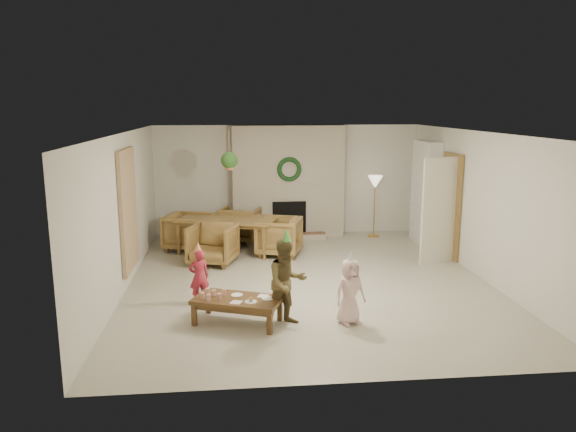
{
  "coord_description": "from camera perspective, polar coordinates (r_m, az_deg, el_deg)",
  "views": [
    {
      "loc": [
        -1.23,
        -8.77,
        2.94
      ],
      "look_at": [
        -0.3,
        0.4,
        1.05
      ],
      "focal_mm": 33.84,
      "sensor_mm": 36.0,
      "label": 1
    }
  ],
  "objects": [
    {
      "name": "fireplace_hearth",
      "position": [
        12.13,
        0.2,
        -2.15
      ],
      "size": [
        1.6,
        0.3,
        0.12
      ],
      "primitive_type": "cube",
      "color": "#5A3119",
      "rests_on": "floor"
    },
    {
      "name": "cup_a",
      "position": [
        7.53,
        -8.98,
        -8.24
      ],
      "size": [
        0.08,
        0.08,
        0.08
      ],
      "primitive_type": "cylinder",
      "rotation": [
        0.0,
        0.0,
        -0.37
      ],
      "color": "silver",
      "rests_on": "coffee_table_top"
    },
    {
      "name": "floor_lamp_shade",
      "position": [
        12.3,
        9.15,
        3.55
      ],
      "size": [
        0.33,
        0.33,
        0.28
      ],
      "primitive_type": "cone",
      "rotation": [
        3.14,
        0.0,
        0.0
      ],
      "color": "beige",
      "rests_on": "floor_lamp_post"
    },
    {
      "name": "fireplace_mass",
      "position": [
        12.25,
        0.03,
        3.66
      ],
      "size": [
        2.5,
        0.4,
        2.5
      ],
      "primitive_type": "cube",
      "color": "#4E1416",
      "rests_on": "floor"
    },
    {
      "name": "bookshelf_shelf_c",
      "position": [
        11.9,
        14.18,
        3.07
      ],
      "size": [
        0.3,
        0.92,
        0.03
      ],
      "primitive_type": "cube",
      "color": "white",
      "rests_on": "bookshelf_carcass"
    },
    {
      "name": "plate_b",
      "position": [
        7.34,
        -3.93,
        -8.96
      ],
      "size": [
        0.21,
        0.21,
        0.01
      ],
      "primitive_type": "cylinder",
      "rotation": [
        0.0,
        0.0,
        -0.37
      ],
      "color": "white",
      "rests_on": "coffee_table_top"
    },
    {
      "name": "fireplace_wreath",
      "position": [
        11.98,
        0.14,
        4.93
      ],
      "size": [
        0.54,
        0.1,
        0.54
      ],
      "primitive_type": "torus",
      "rotation": [
        1.57,
        0.0,
        0.0
      ],
      "color": "#15381A",
      "rests_on": "fireplace_mass"
    },
    {
      "name": "wall_front",
      "position": [
        5.67,
        7.05,
        -5.84
      ],
      "size": [
        7.0,
        0.0,
        7.0
      ],
      "primitive_type": "plane",
      "rotation": [
        -1.57,
        0.0,
        0.0
      ],
      "color": "silver",
      "rests_on": "floor"
    },
    {
      "name": "bookshelf_shelf_a",
      "position": [
        12.04,
        14.0,
        -0.69
      ],
      "size": [
        0.3,
        0.92,
        0.03
      ],
      "primitive_type": "cube",
      "color": "white",
      "rests_on": "bookshelf_carcass"
    },
    {
      "name": "coffee_table_apron",
      "position": [
        7.53,
        -5.34,
        -9.22
      ],
      "size": [
        1.19,
        0.86,
        0.07
      ],
      "primitive_type": "cube",
      "rotation": [
        0.0,
        0.0,
        -0.37
      ],
      "color": "brown",
      "rests_on": "floor"
    },
    {
      "name": "cup_f",
      "position": [
        7.62,
        -6.7,
        -7.93
      ],
      "size": [
        0.08,
        0.08,
        0.08
      ],
      "primitive_type": "cylinder",
      "rotation": [
        0.0,
        0.0,
        -0.37
      ],
      "color": "silver",
      "rests_on": "coffee_table_top"
    },
    {
      "name": "fireplace_firebox",
      "position": [
        12.21,
        0.11,
        -0.18
      ],
      "size": [
        0.75,
        0.12,
        0.75
      ],
      "primitive_type": "cube",
      "color": "black",
      "rests_on": "floor"
    },
    {
      "name": "bookshelf_shelf_b",
      "position": [
        11.97,
        14.09,
        1.18
      ],
      "size": [
        0.3,
        0.92,
        0.03
      ],
      "primitive_type": "cube",
      "color": "white",
      "rests_on": "bookshelf_carcass"
    },
    {
      "name": "food_scoop",
      "position": [
        7.33,
        -3.93,
        -8.7
      ],
      "size": [
        0.08,
        0.08,
        0.06
      ],
      "primitive_type": "sphere",
      "rotation": [
        0.0,
        0.0,
        -0.37
      ],
      "color": "tan",
      "rests_on": "plate_b"
    },
    {
      "name": "party_hat_red",
      "position": [
        8.13,
        -9.42,
        -3.26
      ],
      "size": [
        0.12,
        0.12,
        0.16
      ],
      "primitive_type": "cone",
      "rotation": [
        0.0,
        0.0,
        -0.06
      ],
      "color": "#FDCC54",
      "rests_on": "child_red"
    },
    {
      "name": "cup_b",
      "position": [
        7.69,
        -8.42,
        -7.81
      ],
      "size": [
        0.08,
        0.08,
        0.08
      ],
      "primitive_type": "cylinder",
      "rotation": [
        0.0,
        0.0,
        -0.37
      ],
      "color": "silver",
      "rests_on": "coffee_table_top"
    },
    {
      "name": "bookshelf_carcass",
      "position": [
        11.93,
        14.24,
        2.36
      ],
      "size": [
        0.3,
        1.0,
        2.2
      ],
      "primitive_type": "cube",
      "color": "white",
      "rests_on": "floor"
    },
    {
      "name": "dining_chair_far",
      "position": [
        11.86,
        -5.11,
        -0.92
      ],
      "size": [
        1.03,
        1.04,
        0.76
      ],
      "primitive_type": "imported",
      "rotation": [
        0.0,
        0.0,
        2.83
      ],
      "color": "olive",
      "rests_on": "floor"
    },
    {
      "name": "child_plaid",
      "position": [
        7.34,
        -0.16,
        -6.99
      ],
      "size": [
        0.69,
        0.61,
        1.2
      ],
      "primitive_type": "imported",
      "rotation": [
        0.0,
        0.0,
        0.31
      ],
      "color": "brown",
      "rests_on": "floor"
    },
    {
      "name": "floor",
      "position": [
        9.33,
        2.1,
        -6.79
      ],
      "size": [
        7.0,
        7.0,
        0.0
      ],
      "primitive_type": "plane",
      "color": "#B7B29E",
      "rests_on": "ground"
    },
    {
      "name": "ceiling",
      "position": [
        8.86,
        2.22,
        8.74
      ],
      "size": [
        7.0,
        7.0,
        0.0
      ],
      "primitive_type": "plane",
      "rotation": [
        3.14,
        0.0,
        0.0
      ],
      "color": "white",
      "rests_on": "wall_back"
    },
    {
      "name": "door_leaf",
      "position": [
        10.5,
        15.6,
        0.51
      ],
      "size": [
        0.77,
        0.32,
        2.0
      ],
      "primitive_type": "cube",
      "rotation": [
        0.0,
        0.0,
        -1.22
      ],
      "color": "beige",
      "rests_on": "floor"
    },
    {
      "name": "bookshelf_shelf_d",
      "position": [
        11.85,
        14.28,
        4.99
      ],
      "size": [
        0.3,
        0.92,
        0.03
      ],
      "primitive_type": "cube",
      "color": "white",
      "rests_on": "bookshelf_carcass"
    },
    {
      "name": "cup_d",
      "position": [
        7.61,
        -7.8,
        -8.0
      ],
      "size": [
        0.08,
        0.08,
        0.08
      ],
      "primitive_type": "cylinder",
      "rotation": [
        0.0,
        0.0,
        -0.37
      ],
      "color": "silver",
      "rests_on": "coffee_table_top"
    },
    {
      "name": "coffee_leg_bl",
      "position": [
        7.97,
        -8.34,
        -9.0
      ],
      "size": [
        0.08,
        0.08,
        0.31
      ],
      "primitive_type": "cube",
      "rotation": [
        0.0,
        0.0,
        -0.37
      ],
      "color": "brown",
      "rests_on": "floor"
    },
    {
      "name": "books_row_lower",
      "position": [
        11.87,
        14.18,
        -0.19
      ],
      "size": [
        0.2,
        0.4,
        0.24
      ],
      "primitive_type": "cube",
      "color": "#A61F1E",
      "rests_on": "bookshelf_shelf_a"
    },
    {
      "name": "wall_back",
      "position": [
        12.44,
        -0.06,
        3.78
      ],
      "size": [
        7.0,
        0.0,
        7.0
      ],
      "primitive_type": "plane",
      "rotation": [
        1.57,
        0.0,
        0.0
      ],
      "color": "silver",
      "rests_on": "floor"
    },
    {
      "name": "child_pink",
      "position": [
        7.49,
        6.52,
        -7.86
      ],
      "size": [
        0.51,
        0.42,
        0.91
      ],
      "primitive_type": "imported",
      "rotation": [
        0.0,
        0.0,
        0.33
      ],
      "color": "beige",
      "rests_on": "floor"
    },
    {
      "name": "wall_right",
      "position": [
        9.88,
        19.66,
        1.06
      ],
      "size": [
        0.0,
        7.0,
        7.0
      ],
      "primitive_type": "plane",
      "rotation": [
        1.57,
        0.0,
        -1.57
      ],
      "color": "silver",
      "rests_on": "floor"
    },
    {
      "name": "plate_a",
      "position": [
        7.6,
        -5.38,
        -8.24
      ],
      "size": [
        0.21,
        0.21,
        0.01
      ],
      "primitive_type": "cylinder",
      "rotation": [
        0.0,
        0.0,
        -0.37
      ],
      "color": "white",
      "rests_on": "coffee_table_top"
    },
    {
      "name": "hanging_plant_foliage",
      "position": [
        10.32,
        -6.18,
        5.85
      ],
      "size": [
        0.32,
        0.32,
        0.32
      ],
      "primitive_type": "sphere",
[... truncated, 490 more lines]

